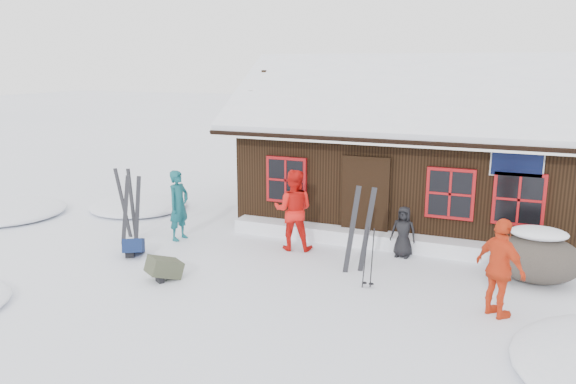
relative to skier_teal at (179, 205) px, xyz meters
name	(u,v)px	position (x,y,z in m)	size (l,w,h in m)	color
ground	(290,271)	(3.27, -0.96, -0.84)	(120.00, 120.00, 0.00)	white
mountain_hut	(412,161)	(4.77, 4.02, 0.73)	(8.90, 6.09, 4.42)	black
snow_drift	(388,240)	(4.77, 1.29, -0.67)	(7.60, 0.60, 0.35)	white
snow_mounds	(390,253)	(4.92, 0.90, -0.84)	(20.60, 13.20, 0.48)	white
skier_teal	(179,205)	(0.00, 0.00, 0.00)	(0.61, 0.40, 1.69)	#114E55
skier_orange_left	(293,210)	(2.80, 0.36, 0.08)	(0.90, 0.70, 1.84)	red
skier_orange_right	(500,268)	(7.26, -1.58, 0.00)	(0.99, 0.41, 1.69)	red
skier_crouched	(403,232)	(5.21, 0.79, -0.28)	(0.55, 0.36, 1.13)	black
boulder	(537,257)	(7.87, 0.32, -0.34)	(1.68, 1.26, 0.98)	#474039
ski_pair_left	(131,211)	(-0.86, -0.68, -0.05)	(0.52, 0.26, 1.68)	black
ski_pair_mid	(128,204)	(-1.21, -0.37, -0.01)	(0.63, 0.18, 1.76)	black
ski_pair_right	(359,231)	(4.56, -0.48, 0.03)	(0.63, 0.25, 1.84)	black
ski_poles	(369,259)	(4.95, -1.20, -0.27)	(0.22, 0.11, 1.23)	black
backpack_blue	(134,249)	(-0.28, -1.41, -0.69)	(0.42, 0.56, 0.30)	#101E46
backpack_olive	(164,271)	(1.15, -2.32, -0.68)	(0.46, 0.61, 0.33)	#3B3F2D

